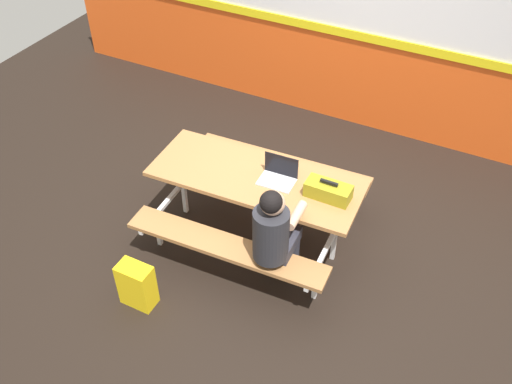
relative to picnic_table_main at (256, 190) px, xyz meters
name	(u,v)px	position (x,y,z in m)	size (l,w,h in m)	color
ground_plane	(269,239)	(0.15, 0.00, -0.59)	(10.00, 10.00, 0.02)	black
accent_backdrop	(363,25)	(0.15, 2.34, 0.67)	(8.00, 0.14, 2.60)	#E55119
picnic_table_main	(256,190)	(0.00, 0.00, 0.00)	(1.98, 1.64, 0.74)	#9E6B3D
student_nearer	(274,232)	(0.44, -0.54, 0.13)	(0.37, 0.53, 1.21)	#2D2D38
laptop_silver	(278,176)	(0.20, 0.05, 0.21)	(0.33, 0.24, 0.22)	silver
toolbox_grey	(328,191)	(0.68, 0.03, 0.24)	(0.40, 0.18, 0.18)	olive
backpack_dark	(137,285)	(-0.53, -1.20, -0.36)	(0.30, 0.22, 0.44)	yellow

